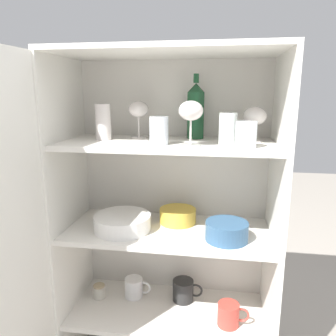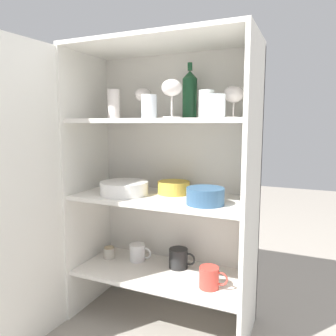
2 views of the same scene
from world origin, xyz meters
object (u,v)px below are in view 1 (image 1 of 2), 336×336
at_px(wine_bottle, 196,111).
at_px(storage_jar, 99,291).
at_px(mixing_bowl_large, 227,230).
at_px(serving_bowl_small, 178,215).
at_px(plate_stack_white, 123,222).
at_px(coffee_mug_primary, 229,314).

xyz_separation_m(wine_bottle, storage_jar, (-0.42, -0.08, -0.82)).
xyz_separation_m(wine_bottle, mixing_bowl_large, (0.14, -0.18, -0.44)).
distance_m(serving_bowl_small, storage_jar, 0.52).
bearing_deg(wine_bottle, mixing_bowl_large, -52.15).
relative_size(plate_stack_white, serving_bowl_small, 1.48).
bearing_deg(coffee_mug_primary, wine_bottle, 133.28).
xyz_separation_m(wine_bottle, coffee_mug_primary, (0.16, -0.17, -0.80)).
height_order(plate_stack_white, coffee_mug_primary, plate_stack_white).
relative_size(wine_bottle, mixing_bowl_large, 1.61).
xyz_separation_m(plate_stack_white, serving_bowl_small, (0.21, 0.11, 0.00)).
relative_size(plate_stack_white, storage_jar, 3.83).
height_order(wine_bottle, storage_jar, wine_bottle).
distance_m(wine_bottle, mixing_bowl_large, 0.49).
bearing_deg(storage_jar, coffee_mug_primary, -9.36).
xyz_separation_m(wine_bottle, serving_bowl_small, (-0.07, -0.04, -0.44)).
height_order(wine_bottle, mixing_bowl_large, wine_bottle).
xyz_separation_m(serving_bowl_small, coffee_mug_primary, (0.23, -0.14, -0.36)).
bearing_deg(mixing_bowl_large, coffee_mug_primary, 16.26).
bearing_deg(wine_bottle, serving_bowl_small, -151.82).
bearing_deg(wine_bottle, storage_jar, -169.85).
relative_size(wine_bottle, serving_bowl_small, 1.66).
height_order(mixing_bowl_large, coffee_mug_primary, mixing_bowl_large).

